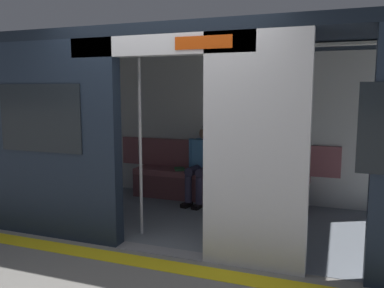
# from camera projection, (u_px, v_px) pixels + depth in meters

# --- Properties ---
(ground_plane) EXTENTS (60.00, 60.00, 0.00)m
(ground_plane) POSITION_uv_depth(u_px,v_px,m) (161.00, 251.00, 4.22)
(ground_plane) COLOR gray
(platform_edge_strip) EXTENTS (8.00, 0.24, 0.01)m
(platform_edge_strip) POSITION_uv_depth(u_px,v_px,m) (148.00, 263.00, 3.94)
(platform_edge_strip) COLOR yellow
(platform_edge_strip) RESTS_ON ground_plane
(train_car) EXTENTS (6.40, 2.52, 2.36)m
(train_car) POSITION_uv_depth(u_px,v_px,m) (191.00, 103.00, 5.06)
(train_car) COLOR silver
(train_car) RESTS_ON ground_plane
(bench_seat) EXTENTS (2.70, 0.44, 0.45)m
(bench_seat) POSITION_uv_depth(u_px,v_px,m) (217.00, 180.00, 6.04)
(bench_seat) COLOR #935156
(bench_seat) RESTS_ON ground_plane
(person_seated) EXTENTS (0.55, 0.71, 1.18)m
(person_seated) POSITION_uv_depth(u_px,v_px,m) (203.00, 158.00, 6.02)
(person_seated) COLOR #4C8CC6
(person_seated) RESTS_ON ground_plane
(handbag) EXTENTS (0.26, 0.15, 0.17)m
(handbag) POSITION_uv_depth(u_px,v_px,m) (229.00, 168.00, 5.98)
(handbag) COLOR maroon
(handbag) RESTS_ON bench_seat
(book) EXTENTS (0.24, 0.26, 0.03)m
(book) POSITION_uv_depth(u_px,v_px,m) (180.00, 169.00, 6.26)
(book) COLOR #33723F
(book) RESTS_ON bench_seat
(grab_pole_door) EXTENTS (0.04, 0.04, 2.22)m
(grab_pole_door) POSITION_uv_depth(u_px,v_px,m) (140.00, 142.00, 4.58)
(grab_pole_door) COLOR silver
(grab_pole_door) RESTS_ON ground_plane
(grab_pole_far) EXTENTS (0.04, 0.04, 2.22)m
(grab_pole_far) POSITION_uv_depth(u_px,v_px,m) (214.00, 144.00, 4.36)
(grab_pole_far) COLOR silver
(grab_pole_far) RESTS_ON ground_plane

